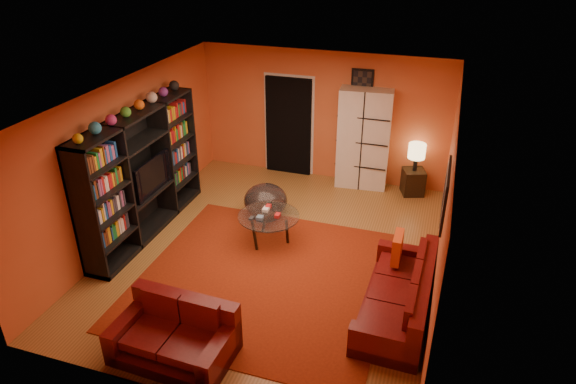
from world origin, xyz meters
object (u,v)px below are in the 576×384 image
(loveseat, at_px, (177,334))
(coffee_table, at_px, (269,218))
(side_table, at_px, (413,182))
(table_lamp, at_px, (417,152))
(storage_cabinet, at_px, (364,139))
(tv, at_px, (148,175))
(bowl_chair, at_px, (266,201))
(entertainment_unit, at_px, (142,174))
(sofa, at_px, (403,296))

(loveseat, xyz_separation_m, coffee_table, (0.23, 2.67, 0.17))
(side_table, distance_m, table_lamp, 0.64)
(coffee_table, xyz_separation_m, storage_cabinet, (1.05, 2.55, 0.54))
(storage_cabinet, distance_m, side_table, 1.27)
(tv, height_order, side_table, tv)
(loveseat, xyz_separation_m, table_lamp, (2.31, 5.17, 0.60))
(storage_cabinet, xyz_separation_m, bowl_chair, (-1.38, -1.80, -0.66))
(entertainment_unit, relative_size, bowl_chair, 3.87)
(entertainment_unit, distance_m, sofa, 4.56)
(sofa, distance_m, loveseat, 2.97)
(tv, height_order, sofa, tv)
(storage_cabinet, xyz_separation_m, table_lamp, (1.03, -0.05, -0.11))
(tv, relative_size, coffee_table, 1.01)
(entertainment_unit, bearing_deg, tv, 57.07)
(tv, bearing_deg, storage_cabinet, -48.77)
(coffee_table, bearing_deg, entertainment_unit, -173.29)
(tv, height_order, coffee_table, tv)
(storage_cabinet, bearing_deg, sofa, -75.87)
(sofa, relative_size, coffee_table, 2.09)
(loveseat, xyz_separation_m, side_table, (2.31, 5.17, -0.04))
(coffee_table, bearing_deg, sofa, -25.80)
(tv, distance_m, sofa, 4.52)
(storage_cabinet, relative_size, table_lamp, 3.67)
(entertainment_unit, xyz_separation_m, tv, (0.05, 0.08, -0.04))
(storage_cabinet, distance_m, bowl_chair, 2.36)
(loveseat, xyz_separation_m, storage_cabinet, (1.28, 5.22, 0.71))
(coffee_table, height_order, storage_cabinet, storage_cabinet)
(bowl_chair, distance_m, table_lamp, 3.03)
(loveseat, distance_m, coffee_table, 2.68)
(entertainment_unit, height_order, loveseat, entertainment_unit)
(tv, bearing_deg, bowl_chair, -61.81)
(loveseat, height_order, side_table, loveseat)
(table_lamp, bearing_deg, loveseat, -114.08)
(entertainment_unit, relative_size, tv, 2.96)
(entertainment_unit, xyz_separation_m, sofa, (4.41, -0.86, -0.76))
(tv, distance_m, storage_cabinet, 4.13)
(coffee_table, height_order, side_table, coffee_table)
(entertainment_unit, height_order, storage_cabinet, entertainment_unit)
(side_table, bearing_deg, storage_cabinet, 177.22)
(loveseat, bearing_deg, entertainment_unit, 40.24)
(loveseat, bearing_deg, coffee_table, -2.52)
(sofa, height_order, side_table, sofa)
(bowl_chair, bearing_deg, side_table, 35.92)
(side_table, bearing_deg, sofa, -86.50)
(loveseat, relative_size, side_table, 2.92)
(sofa, distance_m, side_table, 3.62)
(sofa, height_order, loveseat, same)
(side_table, relative_size, table_lamp, 0.92)
(sofa, relative_size, loveseat, 1.43)
(entertainment_unit, distance_m, storage_cabinet, 4.22)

